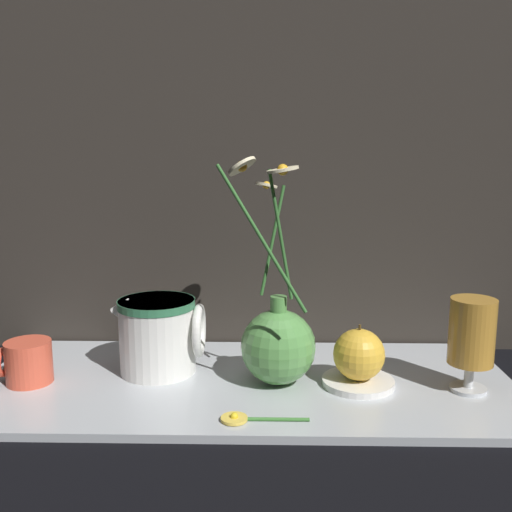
# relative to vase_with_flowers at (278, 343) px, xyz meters

# --- Properties ---
(ground_plane) EXTENTS (6.00, 6.00, 0.00)m
(ground_plane) POSITION_rel_vase_with_flowers_xyz_m (-0.05, 0.01, -0.08)
(ground_plane) COLOR black
(shelf) EXTENTS (0.83, 0.36, 0.01)m
(shelf) POSITION_rel_vase_with_flowers_xyz_m (-0.05, 0.01, -0.07)
(shelf) COLOR #B2B7BC
(shelf) RESTS_ON ground_plane
(backdrop_wall) EXTENTS (1.33, 0.02, 1.10)m
(backdrop_wall) POSITION_rel_vase_with_flowers_xyz_m (-0.05, 0.20, 0.47)
(backdrop_wall) COLOR #2D2823
(backdrop_wall) RESTS_ON ground_plane
(vase_with_flowers) EXTENTS (0.15, 0.20, 0.35)m
(vase_with_flowers) POSITION_rel_vase_with_flowers_xyz_m (0.00, 0.00, 0.00)
(vase_with_flowers) COLOR #59994C
(vase_with_flowers) RESTS_ON shelf
(yellow_mug) EXTENTS (0.08, 0.07, 0.07)m
(yellow_mug) POSITION_rel_vase_with_flowers_xyz_m (-0.39, -0.01, -0.03)
(yellow_mug) COLOR #DB5138
(yellow_mug) RESTS_ON shelf
(ceramic_pitcher) EXTENTS (0.15, 0.12, 0.13)m
(ceramic_pitcher) POSITION_rel_vase_with_flowers_xyz_m (-0.19, 0.04, 0.00)
(ceramic_pitcher) COLOR white
(ceramic_pitcher) RESTS_ON shelf
(tea_glass) EXTENTS (0.07, 0.07, 0.14)m
(tea_glass) POSITION_rel_vase_with_flowers_xyz_m (0.28, -0.02, 0.02)
(tea_glass) COLOR silver
(tea_glass) RESTS_ON shelf
(saucer_plate) EXTENTS (0.11, 0.11, 0.01)m
(saucer_plate) POSITION_rel_vase_with_flowers_xyz_m (0.12, -0.01, -0.06)
(saucer_plate) COLOR white
(saucer_plate) RESTS_ON shelf
(orange_fruit) EXTENTS (0.08, 0.08, 0.09)m
(orange_fruit) POSITION_rel_vase_with_flowers_xyz_m (0.12, -0.01, -0.02)
(orange_fruit) COLOR gold
(orange_fruit) RESTS_ON saucer_plate
(loose_daisy) EXTENTS (0.12, 0.04, 0.01)m
(loose_daisy) POSITION_rel_vase_with_flowers_xyz_m (-0.05, -0.13, -0.06)
(loose_daisy) COLOR #3D7A33
(loose_daisy) RESTS_ON shelf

